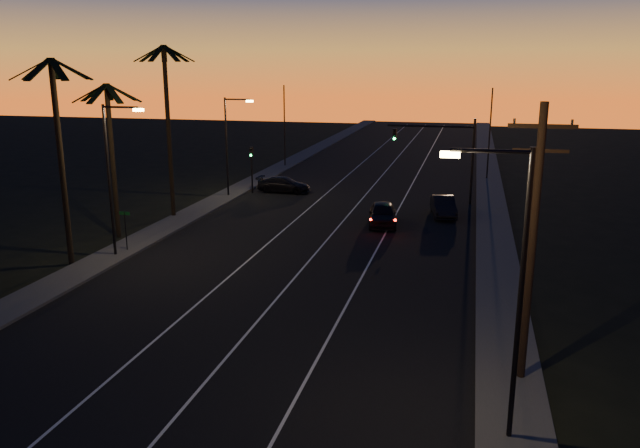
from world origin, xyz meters
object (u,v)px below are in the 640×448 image
(utility_pole, at_px, (533,240))
(right_car, at_px, (443,206))
(signal_mast, at_px, (444,145))
(cross_car, at_px, (284,185))
(lead_car, at_px, (383,214))

(utility_pole, distance_m, right_car, 25.86)
(signal_mast, distance_m, cross_car, 14.61)
(utility_pole, xyz_separation_m, lead_car, (-8.14, 21.36, -4.49))
(utility_pole, xyz_separation_m, cross_car, (-18.46, 30.99, -4.61))
(lead_car, relative_size, right_car, 1.17)
(utility_pole, height_order, signal_mast, utility_pole)
(lead_car, height_order, right_car, lead_car)
(lead_car, height_order, cross_car, lead_car)
(utility_pole, bearing_deg, lead_car, 110.86)
(utility_pole, relative_size, lead_car, 1.81)
(signal_mast, bearing_deg, utility_pole, -81.53)
(lead_car, distance_m, right_car, 5.56)
(signal_mast, height_order, cross_car, signal_mast)
(utility_pole, relative_size, signal_mast, 1.41)
(utility_pole, height_order, lead_car, utility_pole)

